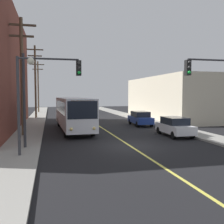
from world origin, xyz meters
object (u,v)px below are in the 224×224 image
(utility_pole_near, at_px, (22,71))
(utility_pole_mid, at_px, (35,78))
(traffic_signal_left_corner, at_px, (49,83))
(parked_car_white, at_px, (175,126))
(city_bus, at_px, (73,112))
(traffic_signal_right_corner, at_px, (214,83))
(parked_car_blue, at_px, (140,118))
(street_lamp_left, at_px, (22,91))
(utility_pole_far, at_px, (38,84))
(fire_hydrant, at_px, (185,126))

(utility_pole_near, distance_m, utility_pole_mid, 17.08)
(utility_pole_mid, distance_m, traffic_signal_left_corner, 22.63)
(parked_car_white, bearing_deg, utility_pole_near, 168.26)
(city_bus, distance_m, traffic_signal_right_corner, 13.75)
(parked_car_blue, xyz_separation_m, street_lamp_left, (-11.55, -13.03, 2.90))
(parked_car_white, xyz_separation_m, parked_car_blue, (-0.27, 7.97, 0.00))
(utility_pole_far, height_order, traffic_signal_left_corner, utility_pole_far)
(parked_car_white, height_order, utility_pole_near, utility_pole_near)
(city_bus, relative_size, utility_pole_mid, 1.16)
(parked_car_blue, distance_m, street_lamp_left, 17.65)
(parked_car_white, height_order, utility_pole_mid, utility_pole_mid)
(utility_pole_far, xyz_separation_m, street_lamp_left, (0.71, -37.57, -1.79))
(parked_car_white, xyz_separation_m, utility_pole_near, (-12.54, 2.61, 4.65))
(traffic_signal_right_corner, bearing_deg, parked_car_white, 95.13)
(utility_pole_far, height_order, fire_hydrant, utility_pole_far)
(traffic_signal_right_corner, xyz_separation_m, fire_hydrant, (1.44, 6.42, -3.72))
(parked_car_blue, height_order, utility_pole_far, utility_pole_far)
(traffic_signal_right_corner, height_order, street_lamp_left, traffic_signal_right_corner)
(utility_pole_mid, height_order, traffic_signal_right_corner, utility_pole_mid)
(parked_car_white, height_order, utility_pole_far, utility_pole_far)
(parked_car_blue, bearing_deg, traffic_signal_right_corner, -86.88)
(parked_car_white, relative_size, traffic_signal_right_corner, 0.74)
(utility_pole_near, xyz_separation_m, utility_pole_far, (0.02, 29.91, 0.05))
(parked_car_white, distance_m, utility_pole_far, 35.16)
(city_bus, height_order, fire_hydrant, city_bus)
(utility_pole_near, height_order, traffic_signal_left_corner, utility_pole_near)
(utility_pole_near, height_order, traffic_signal_right_corner, utility_pole_near)
(traffic_signal_left_corner, bearing_deg, street_lamp_left, -122.22)
(street_lamp_left, bearing_deg, utility_pole_mid, 91.28)
(utility_pole_near, relative_size, utility_pole_far, 0.99)
(traffic_signal_left_corner, relative_size, street_lamp_left, 1.09)
(utility_pole_near, distance_m, street_lamp_left, 7.89)
(fire_hydrant, bearing_deg, parked_car_blue, 108.68)
(parked_car_blue, height_order, fire_hydrant, parked_car_blue)
(utility_pole_mid, bearing_deg, traffic_signal_right_corner, -62.36)
(parked_car_blue, relative_size, utility_pole_mid, 0.42)
(utility_pole_mid, bearing_deg, parked_car_blue, -44.06)
(street_lamp_left, bearing_deg, traffic_signal_left_corner, 57.78)
(utility_pole_mid, xyz_separation_m, traffic_signal_left_corner, (1.97, -22.49, -1.61))
(parked_car_white, bearing_deg, utility_pole_far, 111.07)
(city_bus, height_order, utility_pole_near, utility_pole_near)
(parked_car_white, relative_size, traffic_signal_left_corner, 0.74)
(traffic_signal_right_corner, bearing_deg, traffic_signal_left_corner, 169.82)
(utility_pole_mid, xyz_separation_m, street_lamp_left, (0.55, -24.73, -2.17))
(fire_hydrant, bearing_deg, street_lamp_left, -153.84)
(traffic_signal_left_corner, relative_size, fire_hydrant, 7.14)
(utility_pole_mid, relative_size, traffic_signal_right_corner, 1.75)
(traffic_signal_right_corner, height_order, fire_hydrant, traffic_signal_right_corner)
(parked_car_white, distance_m, traffic_signal_right_corner, 5.90)
(fire_hydrant, bearing_deg, city_bus, 157.74)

